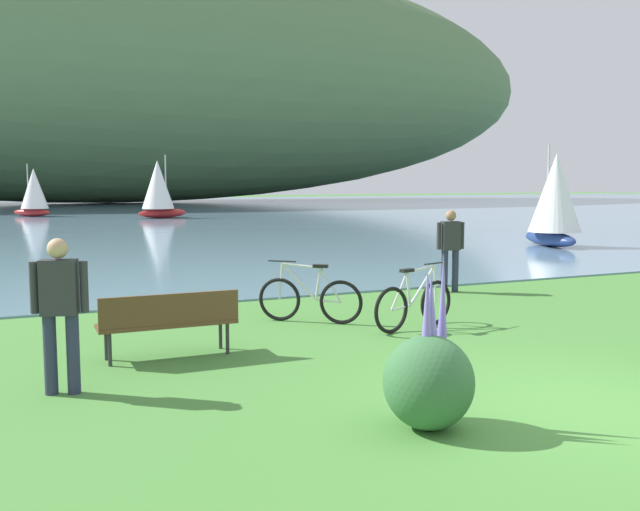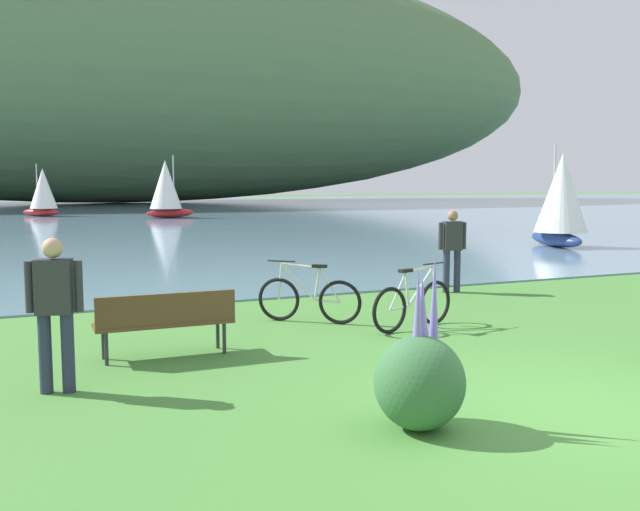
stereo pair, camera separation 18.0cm
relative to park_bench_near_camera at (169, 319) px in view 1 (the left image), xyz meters
name	(u,v)px [view 1 (the left image)]	position (x,y,z in m)	size (l,w,h in m)	color
ground_plane	(583,408)	(3.46, -3.76, -0.52)	(200.00, 200.00, 0.00)	#478438
bay_water	(88,213)	(3.46, 43.76, -0.50)	(180.00, 80.00, 0.04)	#6B8EA8
distant_hillside	(104,70)	(7.62, 65.68, 12.84)	(99.46, 28.00, 26.65)	#567A4C
park_bench_near_camera	(169,319)	(0.00, 0.00, 0.00)	(1.80, 0.49, 0.88)	brown
bicycle_leaning_near_bench	(414,304)	(3.92, 0.29, -0.12)	(1.71, 0.58, 1.01)	black
bicycle_beside_path	(310,298)	(2.61, 1.41, -0.12)	(1.41, 1.17, 1.01)	black
person_at_shoreline	(450,245)	(6.54, 3.15, 0.46)	(0.60, 0.29, 1.71)	#282D47
person_on_the_grass	(60,306)	(-1.39, -1.07, 0.46)	(0.59, 0.32, 1.71)	#282D47
echium_bush_beside_closest	(429,379)	(1.67, -3.61, -0.05)	(0.86, 0.86, 1.66)	#386B3D
sailboat_nearest_to_shore	(34,192)	(-0.26, 39.28, 1.09)	(2.67, 2.66, 3.34)	#B22323
sailboat_mid_bay	(158,188)	(6.59, 34.08, 1.32)	(3.38, 2.45, 3.83)	#B22323
sailboat_toward_hillside	(555,199)	(15.37, 9.80, 1.17)	(2.09, 3.09, 3.51)	navy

